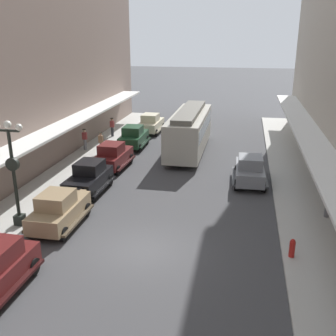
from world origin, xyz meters
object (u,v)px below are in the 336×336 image
Objects in this scene: parked_car_5 at (59,209)px; streetcar at (189,129)px; parked_car_4 at (151,123)px; pedestrian_0 at (85,139)px; pedestrian_4 at (112,127)px; lamp_post_with_clock at (13,170)px; parked_car_3 at (89,177)px; parked_car_6 at (134,136)px; pedestrian_1 at (101,142)px; parked_car_0 at (250,169)px; parked_car_1 at (113,155)px; fire_hydrant at (292,248)px; pedestrian_2 at (328,201)px.

parked_car_5 is 14.63m from streetcar.
parked_car_4 is 2.57× the size of pedestrian_0.
parked_car_4 is 2.57× the size of pedestrian_4.
pedestrian_4 is at bearing 93.87° from lamp_post_with_clock.
lamp_post_with_clock is at bearing -166.25° from parked_car_5.
parked_car_3 is at bearing -90.67° from parked_car_4.
streetcar is at bearing -23.85° from pedestrian_4.
parked_car_5 and parked_car_6 have the same top height.
parked_car_5 is 14.55m from parked_car_6.
pedestrian_1 is (-2.10, -7.92, 0.07)m from parked_car_4.
pedestrian_1 is (-1.88, -2.64, 0.07)m from parked_car_6.
pedestrian_1 is (-11.32, 4.13, 0.07)m from parked_car_0.
parked_car_1 is 9.03m from parked_car_5.
streetcar is (4.69, 9.40, 0.96)m from parked_car_3.
pedestrian_0 is at bearing 113.65° from parked_car_3.
lamp_post_with_clock is 3.09× the size of pedestrian_1.
fire_hydrant is 18.38m from pedestrian_1.
pedestrian_2 is (13.27, -1.23, 0.07)m from parked_car_3.
pedestrian_2 is (2.13, 4.31, 0.45)m from fire_hydrant.
parked_car_0 is 13.83m from pedestrian_0.
fire_hydrant is 20.07m from pedestrian_0.
parked_car_4 is 8.10m from pedestrian_0.
pedestrian_0 is at bearing 159.40° from parked_car_0.
parked_car_0 is 11.98m from parked_car_5.
streetcar is 6.97m from pedestrian_1.
lamp_post_with_clock is at bearing -81.55° from pedestrian_0.
pedestrian_0 is 4.65m from pedestrian_4.
parked_car_1 is at bearing 80.41° from lamp_post_with_clock.
parked_car_6 is 0.45× the size of streetcar.
pedestrian_1 is at bearing 123.69° from parked_car_1.
fire_hydrant is (11.15, -10.05, -0.38)m from parked_car_1.
parked_car_0 is 15.44m from pedestrian_4.
parked_car_3 is 2.57× the size of pedestrian_0.
fire_hydrant is at bearing -62.26° from parked_car_4.
pedestrian_1 is (-6.61, -2.01, -0.89)m from streetcar.
parked_car_0 is 5.24× the size of fire_hydrant.
parked_car_5 is 2.82m from lamp_post_with_clock.
fire_hydrant is at bearing -66.64° from streetcar.
parked_car_1 reaches higher than fire_hydrant.
pedestrian_4 is (-12.20, 9.46, 0.07)m from parked_car_0.
parked_car_1 is at bearing -56.31° from pedestrian_1.
parked_car_3 is at bearing 153.54° from fire_hydrant.
parked_car_5 reaches higher than pedestrian_0.
parked_car_1 is 5.06m from pedestrian_0.
lamp_post_with_clock is at bearing -107.88° from parked_car_3.
parked_car_5 is 17.50m from pedestrian_4.
fire_hydrant is (10.86, -1.02, -0.38)m from parked_car_5.
parked_car_0 is 12.05m from pedestrian_1.
parked_car_5 is at bearing 174.62° from fire_hydrant.
lamp_post_with_clock reaches higher than streetcar.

